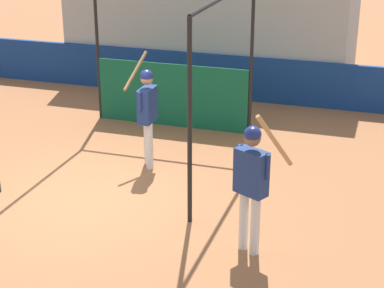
% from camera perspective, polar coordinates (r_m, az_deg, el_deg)
% --- Properties ---
extents(ground_plane, '(60.00, 60.00, 0.00)m').
position_cam_1_polar(ground_plane, '(10.68, -9.47, -4.71)').
color(ground_plane, '#935B38').
extents(outfield_wall, '(24.00, 0.12, 1.06)m').
position_cam_1_polar(outfield_wall, '(15.64, 0.23, 6.20)').
color(outfield_wall, navy).
rests_on(outfield_wall, ground).
extents(bleacher_section, '(7.05, 4.00, 3.14)m').
position_cam_1_polar(bleacher_section, '(17.34, 2.34, 11.21)').
color(bleacher_section, '#9E9E99').
rests_on(bleacher_section, ground).
extents(batting_cage, '(3.42, 4.03, 3.14)m').
position_cam_1_polar(batting_cage, '(12.64, -2.99, 6.31)').
color(batting_cage, black).
rests_on(batting_cage, ground).
extents(player_batter, '(0.54, 0.96, 1.98)m').
position_cam_1_polar(player_batter, '(11.36, -4.01, 3.19)').
color(player_batter, silver).
rests_on(player_batter, ground).
extents(player_waiting, '(0.81, 0.57, 2.13)m').
position_cam_1_polar(player_waiting, '(8.56, 5.33, -2.94)').
color(player_waiting, silver).
rests_on(player_waiting, ground).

